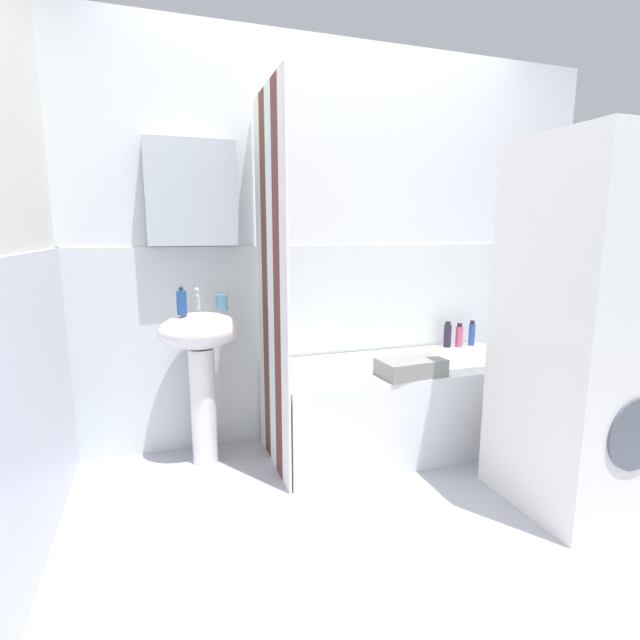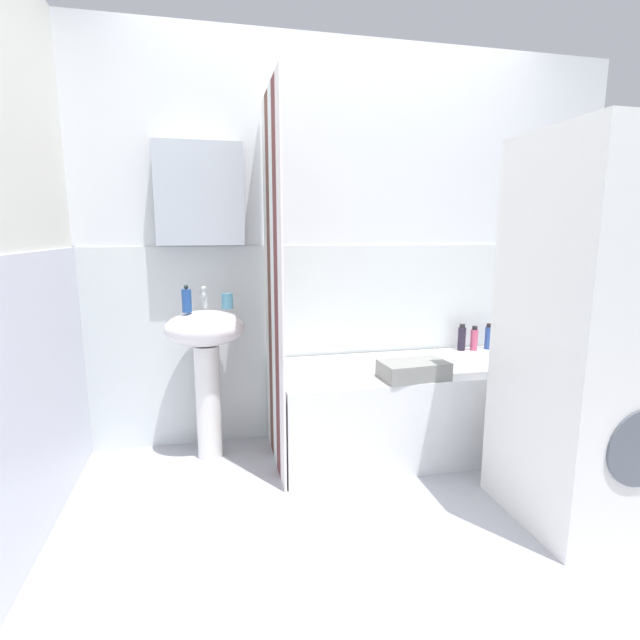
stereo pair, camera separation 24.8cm
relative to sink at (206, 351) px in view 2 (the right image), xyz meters
name	(u,v)px [view 2 (the right image)]	position (x,y,z in m)	size (l,w,h in m)	color
ground_plane	(423,550)	(0.85, -1.03, -0.65)	(4.80, 5.60, 0.04)	#B5B6BF
wall_back_tiled	(335,255)	(0.80, 0.23, 0.51)	(3.60, 0.18, 2.40)	silver
wall_left_tiled	(1,277)	(-0.72, -0.69, 0.49)	(0.07, 1.81, 2.40)	silver
sink	(206,351)	(0.00, 0.00, 0.00)	(0.44, 0.34, 0.86)	white
faucet	(204,297)	(0.00, 0.08, 0.29)	(0.03, 0.12, 0.12)	silver
soap_dispenser	(187,300)	(-0.09, -0.04, 0.29)	(0.05, 0.05, 0.15)	#254E99
toothbrush_cup	(227,301)	(0.13, 0.04, 0.27)	(0.07, 0.07, 0.09)	teal
bathtub	(408,407)	(1.15, -0.15, -0.37)	(1.55, 0.68, 0.51)	white
shower_curtain	(273,286)	(0.36, -0.15, 0.37)	(0.01, 0.68, 2.00)	white
shampoo_bottle	(488,337)	(1.83, 0.11, -0.04)	(0.04, 0.04, 0.17)	#2D4B96
conditioner_bottle	(474,339)	(1.72, 0.10, -0.04)	(0.05, 0.05, 0.16)	#C84E70
body_wash_bottle	(462,338)	(1.64, 0.12, -0.03)	(0.05, 0.05, 0.18)	#281F31
towel_folded	(414,370)	(1.08, -0.39, -0.07)	(0.35, 0.21, 0.09)	gray
washer_dryer_stack	(591,335)	(1.63, -0.97, 0.21)	(0.58, 0.62, 1.69)	white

